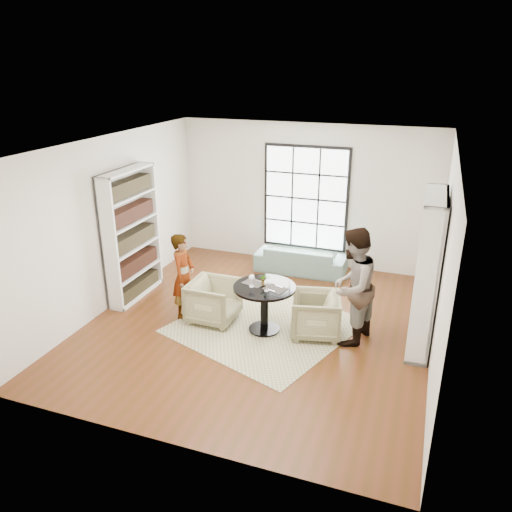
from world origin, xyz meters
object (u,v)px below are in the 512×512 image
at_px(pedestal_table, 264,299).
at_px(person_right, 352,287).
at_px(person_left, 183,276).
at_px(wine_glass_left, 252,278).
at_px(flower_centerpiece, 265,279).
at_px(armchair_right, 315,315).
at_px(sofa, 301,259).
at_px(armchair_left, 214,301).
at_px(wine_glass_right, 267,283).

bearing_deg(pedestal_table, person_right, 6.65).
distance_m(person_left, wine_glass_left, 1.31).
relative_size(pedestal_table, flower_centerpiece, 5.40).
relative_size(armchair_right, flower_centerpiece, 4.16).
xyz_separation_m(person_left, flower_centerpiece, (1.46, 0.02, 0.15)).
bearing_deg(sofa, armchair_left, 71.24).
bearing_deg(person_right, sofa, -134.53).
distance_m(armchair_right, wine_glass_right, 0.98).
bearing_deg(wine_glass_right, armchair_left, 168.99).
height_order(armchair_right, person_right, person_right).
height_order(sofa, armchair_right, armchair_right).
bearing_deg(armchair_right, wine_glass_left, -89.51).
bearing_deg(person_right, person_left, -72.64).
bearing_deg(person_right, pedestal_table, -68.34).
xyz_separation_m(wine_glass_left, wine_glass_right, (0.27, -0.07, -0.01)).
xyz_separation_m(person_right, wine_glass_left, (-1.55, -0.25, 0.02)).
distance_m(sofa, wine_glass_right, 2.84).
bearing_deg(sofa, armchair_right, 109.39).
bearing_deg(person_right, wine_glass_right, -61.22).
distance_m(sofa, wine_glass_left, 2.78).
relative_size(pedestal_table, person_left, 0.67).
xyz_separation_m(armchair_left, wine_glass_right, (1.01, -0.20, 0.57)).
height_order(armchair_right, wine_glass_left, wine_glass_left).
xyz_separation_m(wine_glass_left, flower_centerpiece, (0.18, 0.14, -0.06)).
bearing_deg(wine_glass_right, sofa, 93.42).
bearing_deg(person_left, armchair_left, -95.35).
relative_size(person_left, wine_glass_right, 7.87).
relative_size(armchair_right, wine_glass_left, 3.71).
distance_m(sofa, person_right, 2.91).
height_order(pedestal_table, flower_centerpiece, flower_centerpiece).
relative_size(pedestal_table, wine_glass_left, 4.81).
bearing_deg(person_left, wine_glass_right, -102.52).
bearing_deg(wine_glass_right, pedestal_table, 119.15).
height_order(pedestal_table, wine_glass_right, wine_glass_right).
height_order(armchair_right, flower_centerpiece, flower_centerpiece).
height_order(wine_glass_right, flower_centerpiece, wine_glass_right).
bearing_deg(wine_glass_left, person_right, 9.00).
distance_m(pedestal_table, person_left, 1.48).
bearing_deg(armchair_left, wine_glass_right, -100.45).
bearing_deg(wine_glass_right, armchair_right, 23.34).
relative_size(person_left, person_right, 0.80).
distance_m(armchair_left, armchair_right, 1.73).
xyz_separation_m(pedestal_table, person_right, (1.36, 0.16, 0.36)).
xyz_separation_m(armchair_right, person_right, (0.55, -0.00, 0.58)).
bearing_deg(wine_glass_right, person_right, 13.78).
distance_m(armchair_left, person_left, 0.67).
xyz_separation_m(pedestal_table, flower_centerpiece, (-0.01, 0.06, 0.31)).
bearing_deg(wine_glass_left, wine_glass_right, -13.84).
xyz_separation_m(person_right, flower_centerpiece, (-1.37, -0.10, -0.04)).
distance_m(armchair_left, person_right, 2.35).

